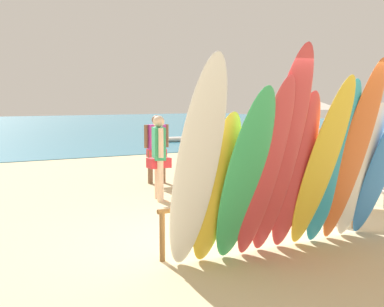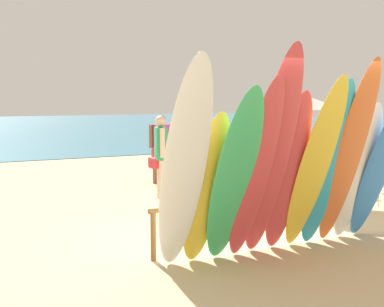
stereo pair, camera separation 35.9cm
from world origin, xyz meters
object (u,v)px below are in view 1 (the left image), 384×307
surfboard_red_5 (295,173)px  distant_boat (183,139)px  beachgoer_midbeach (157,144)px  beachgoer_photographing (333,154)px  surfboard_teal_7 (333,165)px  surfboard_white_9 (361,172)px  beachgoer_by_water (159,152)px  beach_umbrella (294,101)px  surfboard_orange_8 (353,154)px  surfboard_rack (269,206)px  beach_chair_red (335,173)px  surfboard_green_2 (244,178)px  surfboard_yellow_1 (216,190)px  surfboard_red_3 (265,171)px  surfboard_red_4 (281,155)px  surfboard_blue_10 (379,171)px  surfboard_yellow_6 (321,165)px

surfboard_red_5 → distant_boat: surfboard_red_5 is taller
beachgoer_midbeach → beachgoer_photographing: bearing=-59.5°
surfboard_teal_7 → surfboard_white_9: surfboard_teal_7 is taller
beachgoer_by_water → beach_umbrella: (2.55, -1.06, 1.00)m
surfboard_orange_8 → beachgoer_photographing: (1.70, 2.13, -0.30)m
surfboard_orange_8 → surfboard_rack: bearing=145.7°
beachgoer_photographing → beach_chair_red: (0.95, 0.90, -0.55)m
surfboard_teal_7 → surfboard_green_2: bearing=-175.9°
beach_chair_red → distant_boat: bearing=90.7°
surfboard_rack → beachgoer_midbeach: 5.34m
surfboard_rack → beachgoer_photographing: beachgoer_photographing is taller
surfboard_white_9 → beachgoer_photographing: size_ratio=1.22×
surfboard_yellow_1 → surfboard_teal_7: 1.80m
surfboard_red_5 → surfboard_rack: bearing=93.8°
surfboard_yellow_1 → beachgoer_by_water: surfboard_yellow_1 is taller
surfboard_red_3 → surfboard_red_4: bearing=-4.2°
beachgoer_midbeach → surfboard_rack: bearing=-93.5°
surfboard_red_5 → surfboard_blue_10: size_ratio=1.06×
surfboard_yellow_6 → beach_umbrella: size_ratio=1.17×
surfboard_rack → surfboard_yellow_1: surfboard_yellow_1 is taller
surfboard_yellow_6 → surfboard_orange_8: (0.56, -0.00, 0.11)m
surfboard_yellow_1 → beach_chair_red: surfboard_yellow_1 is taller
surfboard_yellow_6 → surfboard_white_9: bearing=8.3°
surfboard_red_3 → surfboard_red_5: bearing=8.3°
beach_chair_red → surfboard_white_9: bearing=-115.8°
surfboard_orange_8 → surfboard_blue_10: size_ratio=1.27×
surfboard_orange_8 → beach_chair_red: bearing=50.9°
surfboard_green_2 → beach_chair_red: bearing=33.6°
surfboard_red_4 → surfboard_orange_8: bearing=4.3°
surfboard_red_4 → surfboard_orange_8: (1.24, 0.01, -0.06)m
surfboard_yellow_6 → surfboard_white_9: (0.90, 0.16, -0.17)m
surfboard_green_2 → surfboard_red_5: surfboard_green_2 is taller
surfboard_blue_10 → beach_chair_red: 3.61m
surfboard_rack → surfboard_yellow_1: bearing=-156.1°
beach_umbrella → distant_boat: 13.22m
surfboard_green_2 → beach_umbrella: surfboard_green_2 is taller
surfboard_red_4 → beachgoer_midbeach: (0.97, 5.96, -0.40)m
beach_umbrella → surfboard_yellow_6: bearing=-124.1°
surfboard_rack → beachgoer_by_water: beachgoer_by_water is taller
surfboard_red_4 → surfboard_yellow_1: bearing=174.0°
surfboard_green_2 → surfboard_blue_10: bearing=1.6°
surfboard_red_5 → surfboard_blue_10: surfboard_red_5 is taller
surfboard_rack → beachgoer_midbeach: size_ratio=2.10×
surfboard_green_2 → beach_umbrella: bearing=42.1°
beachgoer_photographing → beach_chair_red: beachgoer_photographing is taller
surfboard_red_3 → beachgoer_midbeach: bearing=75.3°
surfboard_red_3 → surfboard_orange_8: surfboard_orange_8 is taller
surfboard_red_5 → beachgoer_by_water: 4.00m
surfboard_yellow_1 → surfboard_red_4: bearing=-15.4°
beachgoer_midbeach → beachgoer_by_water: (-0.77, -1.84, 0.04)m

